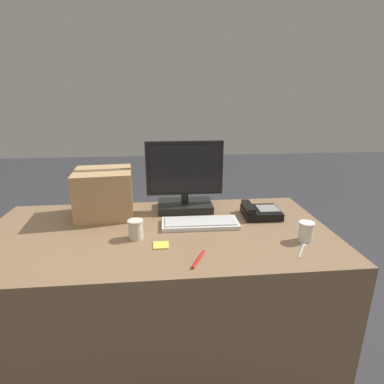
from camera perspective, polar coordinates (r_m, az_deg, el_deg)
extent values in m
plane|color=#38383D|center=(2.00, -5.78, -26.60)|extent=(12.00, 12.00, 0.00)
cube|color=#8C6B4C|center=(1.76, -6.15, -18.08)|extent=(1.80, 0.90, 0.73)
cube|color=black|center=(1.85, -1.37, -2.63)|extent=(0.33, 0.22, 0.04)
cylinder|color=black|center=(1.84, -1.38, -1.18)|extent=(0.04, 0.04, 0.06)
cube|color=black|center=(1.78, -1.42, 4.57)|extent=(0.46, 0.03, 0.32)
cube|color=black|center=(1.77, -1.38, 4.45)|extent=(0.42, 0.01, 0.28)
cube|color=silver|center=(1.63, 1.56, -5.99)|extent=(0.41, 0.17, 0.02)
cube|color=silver|center=(1.62, 1.57, -5.54)|extent=(0.38, 0.14, 0.01)
cube|color=black|center=(1.79, 13.01, -3.84)|extent=(0.21, 0.20, 0.04)
cube|color=black|center=(1.76, 10.70, -2.80)|extent=(0.05, 0.18, 0.03)
cube|color=gray|center=(1.79, 14.21, -3.05)|extent=(0.12, 0.12, 0.01)
cylinder|color=beige|center=(1.50, -10.66, -7.13)|extent=(0.07, 0.07, 0.09)
cylinder|color=beige|center=(1.48, -10.77, -5.46)|extent=(0.08, 0.08, 0.01)
cylinder|color=white|center=(1.55, 20.86, -7.19)|extent=(0.07, 0.07, 0.09)
cylinder|color=white|center=(1.53, 21.06, -5.56)|extent=(0.07, 0.07, 0.01)
cube|color=silver|center=(1.45, 20.09, -10.58)|extent=(0.07, 0.11, 0.00)
ellipsoid|color=silver|center=(1.52, 20.51, -9.35)|extent=(0.04, 0.04, 0.00)
cube|color=tan|center=(1.80, -16.35, -0.21)|extent=(0.34, 0.33, 0.27)
cube|color=brown|center=(1.76, -16.73, 4.03)|extent=(0.31, 0.07, 0.00)
cylinder|color=red|center=(1.30, 1.22, -12.66)|extent=(0.07, 0.14, 0.01)
cube|color=#E5DB4C|center=(1.42, -5.93, -10.05)|extent=(0.07, 0.07, 0.01)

